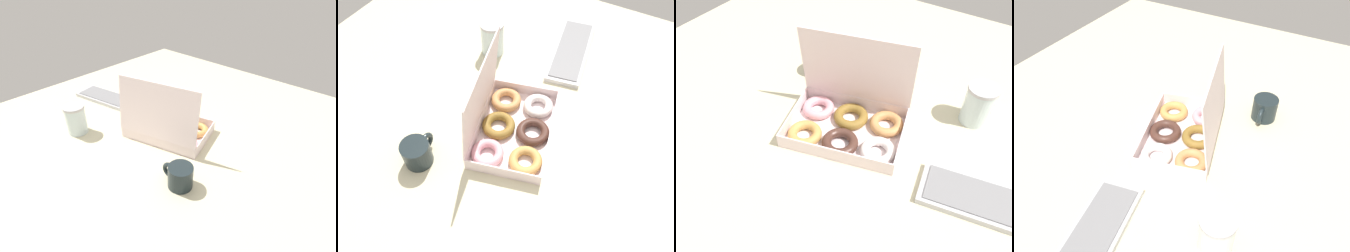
{
  "view_description": "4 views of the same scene",
  "coord_description": "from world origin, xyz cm",
  "views": [
    {
      "loc": [
        -58.41,
        67.11,
        66.93
      ],
      "look_at": [
        7.63,
        -4.9,
        1.8
      ],
      "focal_mm": 28.0,
      "sensor_mm": 36.0,
      "label": 1
    },
    {
      "loc": [
        -50.37,
        -30.69,
        86.81
      ],
      "look_at": [
        4.57,
        -0.03,
        2.06
      ],
      "focal_mm": 35.0,
      "sensor_mm": 36.0,
      "label": 2
    },
    {
      "loc": [
        41.58,
        -59.78,
        73.34
      ],
      "look_at": [
        4.52,
        -2.73,
        2.21
      ],
      "focal_mm": 35.0,
      "sensor_mm": 36.0,
      "label": 3
    },
    {
      "loc": [
        74.85,
        35.78,
        77.16
      ],
      "look_at": [
        5.48,
        -2.87,
        5.61
      ],
      "focal_mm": 35.0,
      "sensor_mm": 36.0,
      "label": 4
    }
  ],
  "objects": [
    {
      "name": "glass_jar",
      "position": [
        35.83,
        23.4,
        6.54
      ],
      "size": [
        8.98,
        8.98,
        12.98
      ],
      "color": "silver",
      "rests_on": "ground_plane"
    },
    {
      "name": "donut_box",
      "position": [
        4.96,
        -1.75,
        3.37
      ],
      "size": [
        38.85,
        31.21,
        27.74
      ],
      "color": "white",
      "rests_on": "ground_plane"
    },
    {
      "name": "ground_plane",
      "position": [
        0.0,
        0.0,
        -1.0
      ],
      "size": [
        180.0,
        180.0,
        2.0
      ],
      "primitive_type": "cube",
      "color": "beige"
    },
    {
      "name": "keyboard",
      "position": [
        50.0,
        -4.12,
        1.06
      ],
      "size": [
        38.87,
        19.51,
        2.2
      ],
      "color": "#BBBBC1",
      "rests_on": "ground_plane"
    },
    {
      "name": "coffee_mug",
      "position": [
        -18.08,
        17.43,
        4.22
      ],
      "size": [
        12.02,
        8.61,
        8.22
      ],
      "color": "#1C262A",
      "rests_on": "ground_plane"
    }
  ]
}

